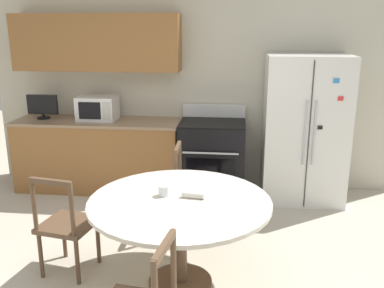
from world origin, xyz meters
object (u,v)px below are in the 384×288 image
(oven_range, at_px, (212,157))
(dining_chair_far, at_px, (194,190))
(countertop_tv, at_px, (43,106))
(microwave, at_px, (98,108))
(candle_glass, at_px, (164,191))
(dining_chair_left, at_px, (66,225))
(refrigerator, at_px, (304,129))

(oven_range, distance_m, dining_chair_far, 1.01)
(countertop_tv, bearing_deg, microwave, 0.82)
(microwave, bearing_deg, candle_glass, -59.02)
(countertop_tv, bearing_deg, dining_chair_far, -27.43)
(candle_glass, bearing_deg, countertop_tv, 134.08)
(countertop_tv, height_order, dining_chair_left, countertop_tv)
(microwave, distance_m, countertop_tv, 0.71)
(refrigerator, relative_size, dining_chair_left, 1.91)
(refrigerator, bearing_deg, microwave, 178.05)
(microwave, height_order, countertop_tv, countertop_tv)
(dining_chair_far, bearing_deg, microwave, -130.47)
(countertop_tv, distance_m, dining_chair_left, 2.30)
(countertop_tv, bearing_deg, refrigerator, -1.34)
(microwave, bearing_deg, dining_chair_left, -80.25)
(oven_range, xyz_separation_m, microwave, (-1.44, 0.06, 0.58))
(dining_chair_far, bearing_deg, oven_range, 171.40)
(dining_chair_left, relative_size, dining_chair_far, 1.00)
(refrigerator, bearing_deg, dining_chair_far, -141.07)
(oven_range, xyz_separation_m, countertop_tv, (-2.15, 0.05, 0.60))
(dining_chair_far, distance_m, candle_glass, 0.97)
(refrigerator, xyz_separation_m, oven_range, (-1.08, 0.03, -0.39))
(microwave, relative_size, countertop_tv, 1.22)
(refrigerator, xyz_separation_m, countertop_tv, (-3.23, 0.08, 0.20))
(microwave, relative_size, dining_chair_far, 0.52)
(refrigerator, relative_size, microwave, 3.67)
(refrigerator, xyz_separation_m, dining_chair_far, (-1.21, -0.98, -0.43))
(refrigerator, distance_m, dining_chair_left, 2.91)
(oven_range, distance_m, countertop_tv, 2.23)
(dining_chair_left, bearing_deg, oven_range, 70.37)
(dining_chair_left, bearing_deg, refrigerator, 51.06)
(microwave, distance_m, candle_glass, 2.30)
(dining_chair_left, relative_size, candle_glass, 10.49)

